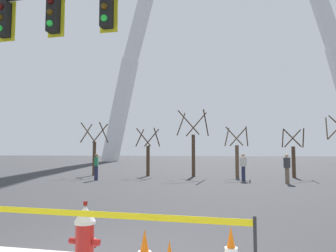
% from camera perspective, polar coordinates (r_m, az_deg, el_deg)
% --- Properties ---
extents(fire_hydrant, '(0.46, 0.48, 0.99)m').
position_cam_1_polar(fire_hydrant, '(5.01, -14.51, -18.70)').
color(fire_hydrant, '#5E0F0D').
rests_on(fire_hydrant, ground).
extents(caution_tape_barrier, '(5.65, 0.25, 0.97)m').
position_cam_1_polar(caution_tape_barrier, '(4.89, -21.56, -16.40)').
color(caution_tape_barrier, '#232326').
rests_on(caution_tape_barrier, ground).
extents(monument_arch, '(42.58, 2.27, 54.24)m').
position_cam_1_polar(monument_arch, '(57.01, 10.08, 17.92)').
color(monument_arch, silver).
rests_on(monument_arch, ground).
extents(tree_far_left, '(1.75, 1.76, 3.77)m').
position_cam_1_polar(tree_far_left, '(23.79, -12.93, -4.51)').
color(tree_far_left, '#473323').
rests_on(tree_far_left, ground).
extents(tree_left_mid, '(1.55, 1.56, 3.34)m').
position_cam_1_polar(tree_left_mid, '(22.68, -3.57, -5.11)').
color(tree_left_mid, '#473323').
rests_on(tree_left_mid, ground).
extents(tree_center_left, '(2.07, 2.08, 4.51)m').
position_cam_1_polar(tree_center_left, '(22.20, 4.50, -3.77)').
color(tree_center_left, '#473323').
rests_on(tree_center_left, ground).
extents(tree_center_right, '(1.56, 1.57, 3.35)m').
position_cam_1_polar(tree_center_right, '(21.96, 12.12, -5.02)').
color(tree_center_right, brown).
rests_on(tree_center_right, ground).
extents(tree_right_mid, '(1.50, 1.51, 3.21)m').
position_cam_1_polar(tree_right_mid, '(22.77, 21.34, -4.95)').
color(tree_right_mid, '#473323').
rests_on(tree_right_mid, ground).
extents(pedestrian_walking_left, '(0.37, 0.39, 1.59)m').
position_cam_1_polar(pedestrian_walking_left, '(18.41, 20.35, -7.03)').
color(pedestrian_walking_left, brown).
rests_on(pedestrian_walking_left, ground).
extents(pedestrian_standing_center, '(0.28, 0.38, 1.59)m').
position_cam_1_polar(pedestrian_standing_center, '(19.79, -12.60, -7.01)').
color(pedestrian_standing_center, '#232847').
rests_on(pedestrian_standing_center, ground).
extents(pedestrian_walking_right, '(0.39, 0.34, 1.59)m').
position_cam_1_polar(pedestrian_walking_right, '(19.39, 13.20, -7.06)').
color(pedestrian_walking_right, '#232847').
rests_on(pedestrian_walking_right, ground).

